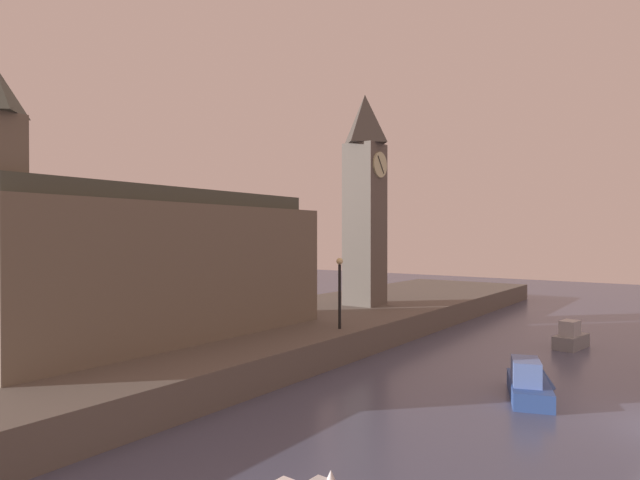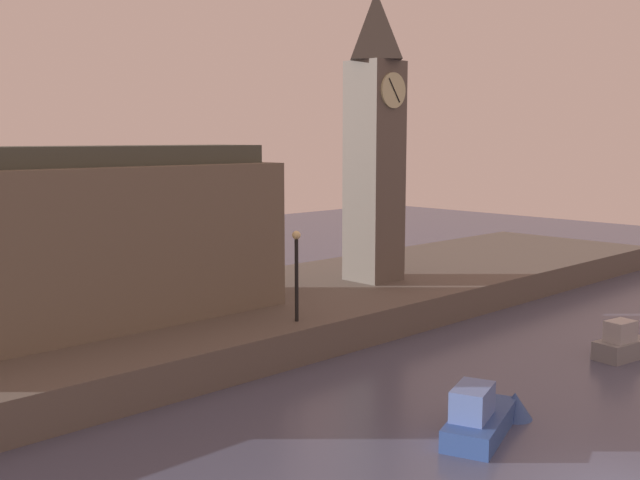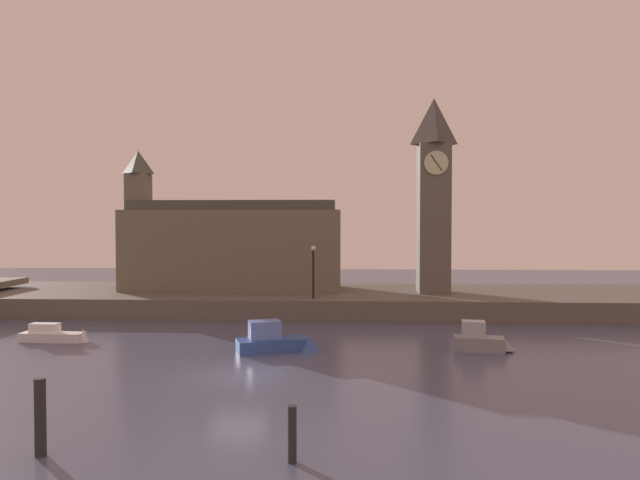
# 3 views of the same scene
# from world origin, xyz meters

# --- Properties ---
(ground_plane) EXTENTS (120.00, 120.00, 0.00)m
(ground_plane) POSITION_xyz_m (0.00, 0.00, 0.00)
(ground_plane) COLOR #474C66
(far_embankment) EXTENTS (70.00, 12.00, 1.50)m
(far_embankment) POSITION_xyz_m (0.00, 20.00, 0.75)
(far_embankment) COLOR #5B544C
(far_embankment) RESTS_ON ground
(clock_tower) EXTENTS (2.63, 2.66, 15.20)m
(clock_tower) POSITION_xyz_m (11.67, 19.26, 9.38)
(clock_tower) COLOR #5B544C
(clock_tower) RESTS_ON far_embankment
(parliament_hall) EXTENTS (17.73, 5.23, 11.48)m
(parliament_hall) POSITION_xyz_m (-4.91, 20.77, 5.13)
(parliament_hall) COLOR #6B6051
(parliament_hall) RESTS_ON far_embankment
(streetlamp) EXTENTS (0.36, 0.36, 3.83)m
(streetlamp) POSITION_xyz_m (2.48, 15.28, 3.89)
(streetlamp) COLOR black
(streetlamp) RESTS_ON far_embankment
(mooring_post_left) EXTENTS (0.33, 0.33, 2.34)m
(mooring_post_left) POSITION_xyz_m (-4.19, -9.03, 1.17)
(mooring_post_left) COLOR #272727
(mooring_post_left) RESTS_ON ground
(mooring_post_right) EXTENTS (0.26, 0.26, 1.66)m
(mooring_post_right) POSITION_xyz_m (3.35, -9.11, 0.83)
(mooring_post_right) COLOR #272727
(mooring_post_right) RESTS_ON ground
(boat_cruiser_grey) EXTENTS (3.33, 1.60, 1.64)m
(boat_cruiser_grey) POSITION_xyz_m (12.29, 5.61, 0.57)
(boat_cruiser_grey) COLOR gray
(boat_cruiser_grey) RESTS_ON ground
(boat_tour_blue) EXTENTS (4.89, 2.71, 1.76)m
(boat_tour_blue) POSITION_xyz_m (1.27, 5.06, 0.54)
(boat_tour_blue) COLOR #2D4C93
(boat_tour_blue) RESTS_ON ground
(boat_ferry_white) EXTENTS (4.16, 1.06, 1.25)m
(boat_ferry_white) POSITION_xyz_m (-12.06, 6.82, 0.37)
(boat_ferry_white) COLOR silver
(boat_ferry_white) RESTS_ON ground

